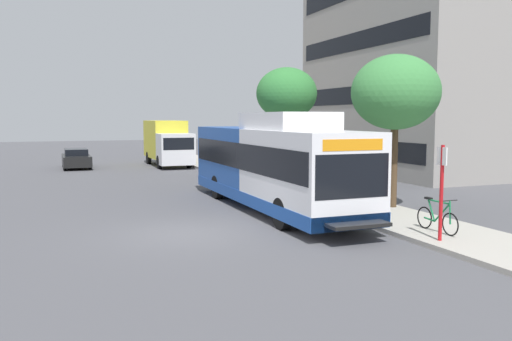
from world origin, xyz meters
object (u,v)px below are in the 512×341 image
at_px(bus_stop_sign_pole, 441,185).
at_px(bicycle_parked, 437,218).
at_px(transit_bus, 272,165).
at_px(street_tree_near_stop, 395,93).
at_px(street_tree_mid_block, 287,94).
at_px(box_truck_background, 167,142).
at_px(parked_car_far_lane, 76,158).

relative_size(bus_stop_sign_pole, bicycle_parked, 1.48).
distance_m(transit_bus, street_tree_near_stop, 5.26).
distance_m(street_tree_near_stop, street_tree_mid_block, 9.21).
distance_m(bicycle_parked, box_truck_background, 25.84).
height_order(transit_bus, box_truck_background, transit_bus).
bearing_deg(bus_stop_sign_pole, street_tree_mid_block, 82.28).
xyz_separation_m(street_tree_near_stop, street_tree_mid_block, (-0.17, 9.20, 0.33)).
bearing_deg(street_tree_near_stop, bus_stop_sign_pole, -112.64).
bearing_deg(transit_bus, street_tree_near_stop, -25.04).
bearing_deg(street_tree_near_stop, parked_car_far_lane, 114.93).
bearing_deg(bicycle_parked, transit_bus, 113.73).
xyz_separation_m(street_tree_near_stop, box_truck_background, (-3.96, 21.55, -2.63)).
distance_m(transit_bus, box_truck_background, 19.64).
xyz_separation_m(bicycle_parked, street_tree_mid_block, (1.27, 13.34, 4.15)).
distance_m(transit_bus, street_tree_mid_block, 8.81).
bearing_deg(box_truck_background, parked_car_far_lane, 176.00).
bearing_deg(bicycle_parked, bus_stop_sign_pole, -126.24).
distance_m(transit_bus, bus_stop_sign_pole, 7.24).
xyz_separation_m(transit_bus, parked_car_far_lane, (-6.12, 20.07, -1.04)).
relative_size(bicycle_parked, street_tree_near_stop, 0.31).
relative_size(street_tree_mid_block, parked_car_far_lane, 1.32).
bearing_deg(transit_bus, bus_stop_sign_pole, -73.92).
xyz_separation_m(bicycle_parked, parked_car_far_lane, (-8.78, 26.13, 0.10)).
xyz_separation_m(street_tree_near_stop, parked_car_far_lane, (-10.22, 21.99, -3.71)).
xyz_separation_m(bus_stop_sign_pole, street_tree_near_stop, (2.10, 5.04, 2.72)).
xyz_separation_m(bus_stop_sign_pole, street_tree_mid_block, (1.93, 14.24, 3.06)).
bearing_deg(bicycle_parked, box_truck_background, 95.60).
height_order(street_tree_near_stop, box_truck_background, street_tree_near_stop).
relative_size(bus_stop_sign_pole, parked_car_far_lane, 0.58).
bearing_deg(street_tree_mid_block, bicycle_parked, -95.44).
bearing_deg(street_tree_mid_block, transit_bus, -118.39).
bearing_deg(bus_stop_sign_pole, bicycle_parked, 53.76).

